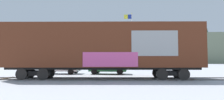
{
  "coord_description": "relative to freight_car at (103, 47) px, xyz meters",
  "views": [
    {
      "loc": [
        1.2,
        -14.6,
        1.59
      ],
      "look_at": [
        0.19,
        2.02,
        2.51
      ],
      "focal_mm": 28.43,
      "sensor_mm": 36.0,
      "label": 1
    }
  ],
  "objects": [
    {
      "name": "parked_car_green",
      "position": [
        -0.07,
        5.14,
        -1.8
      ],
      "size": [
        4.14,
        2.16,
        1.71
      ],
      "color": "#1E5933",
      "rests_on": "ground_plane"
    },
    {
      "name": "track",
      "position": [
        -1.39,
        -0.07,
        -2.63
      ],
      "size": [
        60.0,
        4.56,
        0.08
      ],
      "color": "#4C4742",
      "rests_on": "ground_plane"
    },
    {
      "name": "ground_plane",
      "position": [
        0.43,
        0.0,
        -2.67
      ],
      "size": [
        260.0,
        260.0,
        0.0
      ],
      "primitive_type": "plane",
      "color": "#B2B5BC"
    },
    {
      "name": "parked_car_white",
      "position": [
        -5.38,
        5.15,
        -1.85
      ],
      "size": [
        4.13,
        2.08,
        1.68
      ],
      "color": "silver",
      "rests_on": "ground_plane"
    },
    {
      "name": "hillside",
      "position": [
        0.44,
        73.65,
        3.66
      ],
      "size": [
        145.22,
        32.67,
        17.18
      ],
      "color": "slate",
      "rests_on": "ground_plane"
    },
    {
      "name": "freight_car",
      "position": [
        0.0,
        0.0,
        0.0
      ],
      "size": [
        15.94,
        3.57,
        4.73
      ],
      "color": "#5B2B19",
      "rests_on": "ground_plane"
    },
    {
      "name": "flagpole",
      "position": [
        2.92,
        13.39,
        2.85
      ],
      "size": [
        1.32,
        0.18,
        9.06
      ],
      "color": "silver",
      "rests_on": "ground_plane"
    }
  ]
}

